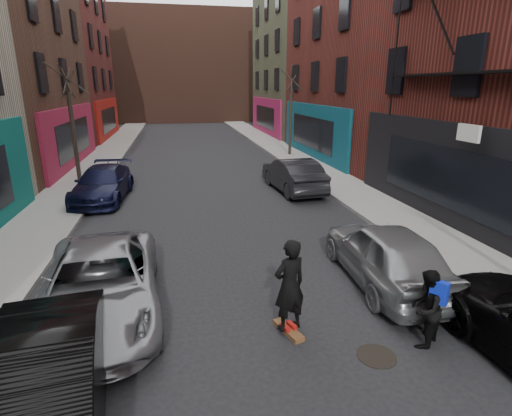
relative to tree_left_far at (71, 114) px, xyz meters
name	(u,v)px	position (x,y,z in m)	size (l,w,h in m)	color
sidewalk_left	(113,148)	(-0.05, 12.00, -3.31)	(2.50, 84.00, 0.13)	gray
sidewalk_right	(270,143)	(12.45, 12.00, -3.31)	(2.50, 84.00, 0.13)	gray
buildings_right	(487,13)	(19.70, -2.00, 4.62)	(12.00, 56.00, 16.00)	#45291D
building_far	(182,68)	(6.20, 38.00, 3.62)	(40.00, 10.00, 14.00)	#47281E
tree_left_far	(71,114)	(0.00, 0.00, 0.00)	(2.00, 2.00, 6.50)	black
tree_right_far	(291,103)	(12.40, 6.00, 0.15)	(2.00, 2.00, 6.80)	black
parked_left_mid	(33,404)	(2.73, -15.82, -2.61)	(1.62, 4.64, 1.53)	black
parked_left_far	(100,284)	(3.00, -12.50, -2.67)	(2.35, 5.10, 1.42)	gray
parked_left_end	(103,184)	(1.60, -3.13, -2.69)	(1.95, 4.78, 1.39)	black
parked_right_far	(386,253)	(9.52, -12.34, -2.62)	(1.81, 4.49, 1.53)	gray
parked_right_end	(293,175)	(9.87, -3.29, -2.62)	(1.61, 4.62, 1.52)	black
skateboard	(288,330)	(6.65, -13.90, -3.33)	(0.22, 0.80, 0.10)	olive
skateboarder	(290,285)	(6.65, -13.90, -2.36)	(0.67, 0.44, 1.85)	black
pedestrian	(426,308)	(9.00, -14.75, -2.62)	(0.92, 0.89, 1.49)	black
manhole	(376,356)	(8.00, -14.92, -3.37)	(0.70, 0.70, 0.01)	black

